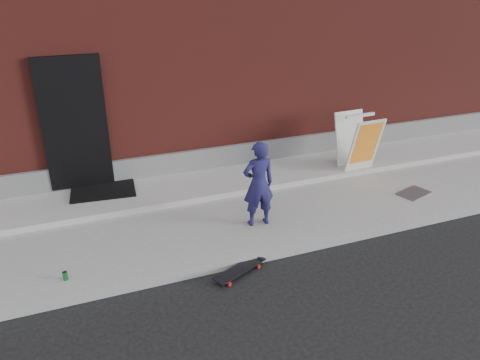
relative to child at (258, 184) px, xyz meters
name	(u,v)px	position (x,y,z in m)	size (l,w,h in m)	color
ground	(291,256)	(0.17, -0.81, -0.82)	(80.00, 80.00, 0.00)	black
sidewalk	(251,206)	(0.17, 0.69, -0.75)	(20.00, 3.00, 0.15)	gray
apron	(233,179)	(0.17, 1.59, -0.62)	(20.00, 1.20, 0.10)	gray
building	(168,24)	(0.17, 6.19, 1.67)	(20.00, 8.10, 5.00)	maroon
child	(258,184)	(0.00, 0.00, 0.00)	(0.49, 0.32, 1.35)	#1C1A49
skateboard	(240,269)	(-0.66, -0.94, -0.75)	(0.82, 0.51, 0.09)	#B01912
pizza_sign	(358,141)	(2.56, 1.17, -0.04)	(0.67, 0.78, 1.06)	silver
soda_can	(65,276)	(-2.85, -0.45, -0.62)	(0.06, 0.06, 0.12)	#198034
doormat	(103,189)	(-2.13, 1.89, -0.56)	(1.07, 0.87, 0.03)	black
utility_plate	(414,193)	(2.98, -0.02, -0.67)	(0.57, 0.37, 0.02)	#5D5C61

